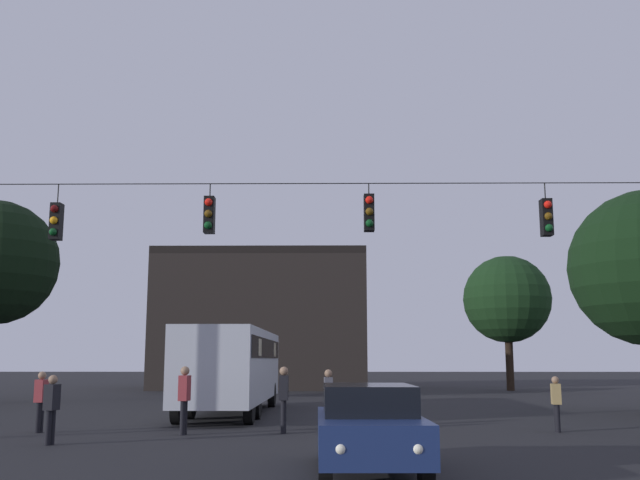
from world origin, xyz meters
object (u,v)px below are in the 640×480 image
(city_bus, at_px, (233,362))
(tree_left_silhouette, at_px, (507,299))
(pedestrian_trailing, at_px, (184,396))
(pedestrian_near_bus, at_px, (41,398))
(pedestrian_crossing_right, at_px, (284,395))
(pedestrian_far_side, at_px, (328,395))
(pedestrian_crossing_left, at_px, (556,401))
(car_near_right, at_px, (369,426))
(pedestrian_crossing_center, at_px, (52,405))

(city_bus, bearing_deg, tree_left_silhouette, 52.76)
(tree_left_silhouette, bearing_deg, pedestrian_trailing, -119.68)
(pedestrian_near_bus, bearing_deg, pedestrian_trailing, -7.32)
(pedestrian_crossing_right, bearing_deg, pedestrian_far_side, 48.38)
(pedestrian_crossing_left, distance_m, pedestrian_trailing, 10.18)
(tree_left_silhouette, bearing_deg, pedestrian_near_bus, -126.24)
(pedestrian_crossing_right, relative_size, pedestrian_near_bus, 1.08)
(pedestrian_crossing_left, height_order, pedestrian_trailing, pedestrian_trailing)
(car_near_right, bearing_deg, pedestrian_crossing_right, 105.95)
(pedestrian_near_bus, relative_size, tree_left_silhouette, 0.19)
(pedestrian_trailing, bearing_deg, pedestrian_crossing_right, 9.31)
(city_bus, distance_m, car_near_right, 14.22)
(car_near_right, bearing_deg, pedestrian_trailing, 125.79)
(city_bus, height_order, car_near_right, city_bus)
(pedestrian_trailing, bearing_deg, pedestrian_crossing_left, 4.91)
(tree_left_silhouette, bearing_deg, pedestrian_crossing_right, -115.68)
(pedestrian_crossing_right, height_order, pedestrian_trailing, pedestrian_trailing)
(pedestrian_near_bus, bearing_deg, tree_left_silhouette, 53.76)
(pedestrian_crossing_right, distance_m, tree_left_silhouette, 29.99)
(pedestrian_crossing_left, distance_m, pedestrian_near_bus, 14.19)
(pedestrian_near_bus, xyz_separation_m, pedestrian_trailing, (4.04, -0.52, 0.09))
(city_bus, relative_size, pedestrian_crossing_left, 7.31)
(pedestrian_crossing_left, height_order, pedestrian_crossing_center, pedestrian_crossing_center)
(city_bus, distance_m, pedestrian_near_bus, 8.07)
(city_bus, distance_m, pedestrian_far_side, 6.53)
(pedestrian_crossing_left, relative_size, pedestrian_crossing_right, 0.85)
(city_bus, xyz_separation_m, pedestrian_crossing_center, (-3.02, -9.51, -0.96))
(pedestrian_far_side, distance_m, tree_left_silhouette, 28.27)
(pedestrian_crossing_left, height_order, pedestrian_far_side, pedestrian_far_side)
(pedestrian_crossing_left, relative_size, tree_left_silhouette, 0.17)
(car_near_right, distance_m, pedestrian_crossing_left, 9.10)
(car_near_right, distance_m, pedestrian_near_bus, 10.97)
(pedestrian_crossing_right, distance_m, pedestrian_far_side, 1.83)
(pedestrian_crossing_right, distance_m, pedestrian_trailing, 2.66)
(pedestrian_near_bus, xyz_separation_m, pedestrian_far_side, (7.88, 1.28, 0.02))
(pedestrian_crossing_left, bearing_deg, pedestrian_far_side, 171.61)
(pedestrian_far_side, bearing_deg, pedestrian_near_bus, -170.77)
(city_bus, distance_m, pedestrian_crossing_left, 11.73)
(pedestrian_trailing, bearing_deg, pedestrian_near_bus, 172.68)
(pedestrian_crossing_center, distance_m, pedestrian_trailing, 3.52)
(pedestrian_near_bus, bearing_deg, pedestrian_crossing_left, 1.42)
(pedestrian_crossing_right, xyz_separation_m, pedestrian_near_bus, (-6.66, 0.09, -0.09))
(pedestrian_crossing_center, xyz_separation_m, pedestrian_near_bus, (-1.36, 2.80, 0.02))
(pedestrian_near_bus, distance_m, pedestrian_far_side, 7.98)
(city_bus, bearing_deg, pedestrian_far_side, -57.20)
(pedestrian_crossing_center, distance_m, pedestrian_crossing_right, 5.95)
(pedestrian_crossing_center, distance_m, pedestrian_far_side, 7.69)
(pedestrian_trailing, height_order, pedestrian_far_side, pedestrian_trailing)
(pedestrian_crossing_center, xyz_separation_m, pedestrian_crossing_right, (5.30, 2.71, 0.11))
(pedestrian_near_bus, distance_m, pedestrian_trailing, 4.07)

